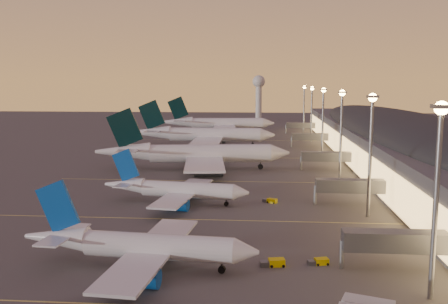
% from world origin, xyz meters
% --- Properties ---
extents(ground, '(700.00, 700.00, 0.00)m').
position_xyz_m(ground, '(0.00, 0.00, 0.00)').
color(ground, '#44413F').
extents(airliner_narrow_south, '(37.32, 33.47, 13.32)m').
position_xyz_m(airliner_narrow_south, '(-4.87, -32.23, 3.44)').
color(airliner_narrow_south, silver).
rests_on(airliner_narrow_south, ground).
extents(airliner_narrow_north, '(35.23, 31.74, 12.58)m').
position_xyz_m(airliner_narrow_north, '(-6.46, 8.41, 3.25)').
color(airliner_narrow_north, silver).
rests_on(airliner_narrow_north, ground).
extents(airliner_wide_near, '(62.54, 57.37, 20.01)m').
position_xyz_m(airliner_wide_near, '(-8.47, 53.11, 5.15)').
color(airliner_wide_near, silver).
rests_on(airliner_wide_near, ground).
extents(airliner_wide_mid, '(63.22, 57.36, 20.29)m').
position_xyz_m(airliner_wide_mid, '(-12.69, 109.70, 5.22)').
color(airliner_wide_mid, silver).
rests_on(airliner_wide_mid, ground).
extents(airliner_wide_far, '(62.71, 57.36, 20.06)m').
position_xyz_m(airliner_wide_far, '(-11.30, 168.47, 5.16)').
color(airliner_wide_far, silver).
rests_on(airliner_wide_far, ground).
extents(terminal_building, '(56.35, 255.00, 17.46)m').
position_xyz_m(terminal_building, '(61.84, 72.47, 8.78)').
color(terminal_building, '#48474C').
rests_on(terminal_building, ground).
extents(light_masts, '(2.20, 217.20, 25.90)m').
position_xyz_m(light_masts, '(36.00, 65.00, 17.55)').
color(light_masts, gray).
rests_on(light_masts, ground).
extents(radar_tower, '(9.00, 9.00, 32.50)m').
position_xyz_m(radar_tower, '(10.00, 260.00, 21.87)').
color(radar_tower, silver).
rests_on(radar_tower, ground).
extents(lane_markings, '(90.00, 180.36, 0.00)m').
position_xyz_m(lane_markings, '(0.00, 40.00, 0.01)').
color(lane_markings, '#D8C659').
rests_on(lane_markings, ground).
extents(baggage_tug_a, '(3.98, 2.14, 1.13)m').
position_xyz_m(baggage_tug_a, '(15.70, -29.94, 0.52)').
color(baggage_tug_a, '#D7C004').
rests_on(baggage_tug_a, ground).
extents(baggage_tug_b, '(3.45, 2.03, 0.97)m').
position_xyz_m(baggage_tug_b, '(22.76, -28.71, 0.44)').
color(baggage_tug_b, '#D7C004').
rests_on(baggage_tug_b, ground).
extents(baggage_tug_c, '(3.60, 2.75, 1.01)m').
position_xyz_m(baggage_tug_c, '(15.69, 10.75, 0.46)').
color(baggage_tug_c, '#D7C004').
rests_on(baggage_tug_c, ground).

